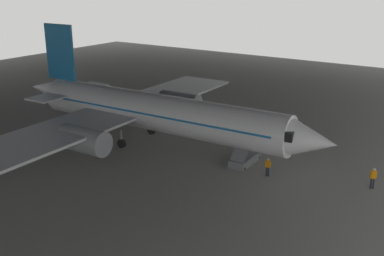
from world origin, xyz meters
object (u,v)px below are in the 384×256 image
(boarding_stairs, at_px, (245,155))
(baggage_tug, at_px, (128,116))
(crew_worker_by_stairs, at_px, (268,166))
(airplane_main, at_px, (152,112))
(crew_worker_near_nose, at_px, (373,177))

(boarding_stairs, relative_size, baggage_tug, 1.87)
(crew_worker_by_stairs, relative_size, baggage_tug, 0.65)
(crew_worker_by_stairs, bearing_deg, boarding_stairs, 62.11)
(baggage_tug, bearing_deg, crew_worker_by_stairs, -104.85)
(airplane_main, distance_m, crew_worker_near_nose, 20.77)
(boarding_stairs, relative_size, crew_worker_near_nose, 2.61)
(crew_worker_by_stairs, xyz_separation_m, baggage_tug, (5.34, 20.16, -0.37))
(boarding_stairs, height_order, crew_worker_by_stairs, boarding_stairs)
(boarding_stairs, height_order, crew_worker_near_nose, boarding_stairs)
(crew_worker_by_stairs, bearing_deg, baggage_tug, 75.15)
(airplane_main, distance_m, crew_worker_by_stairs, 12.96)
(crew_worker_near_nose, bearing_deg, airplane_main, 94.76)
(airplane_main, xyz_separation_m, crew_worker_near_nose, (1.71, -20.56, -2.38))
(boarding_stairs, xyz_separation_m, crew_worker_near_nose, (0.83, -10.75, 0.29))
(airplane_main, relative_size, crew_worker_near_nose, 20.11)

